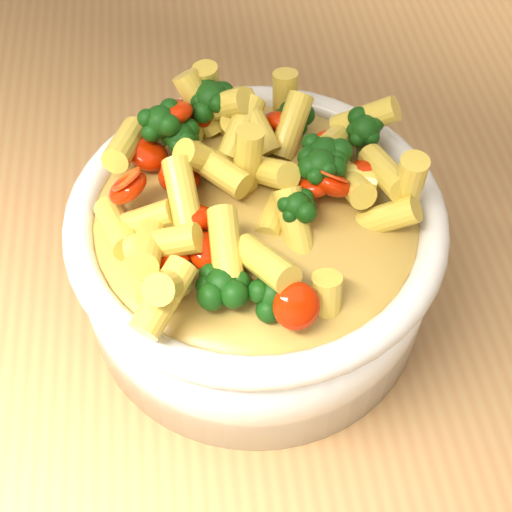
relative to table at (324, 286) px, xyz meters
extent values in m
cube|color=#A37946|center=(0.00, 0.00, 0.08)|extent=(1.20, 0.80, 0.04)
cylinder|color=silver|center=(-0.08, -0.07, 0.15)|extent=(0.26, 0.26, 0.10)
ellipsoid|color=silver|center=(-0.08, -0.07, 0.12)|extent=(0.24, 0.24, 0.04)
torus|color=silver|center=(-0.08, -0.07, 0.20)|extent=(0.27, 0.27, 0.02)
ellipsoid|color=gold|center=(-0.08, -0.07, 0.20)|extent=(0.23, 0.23, 0.03)
camera|label=1|loc=(-0.12, -0.39, 0.58)|focal=50.00mm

